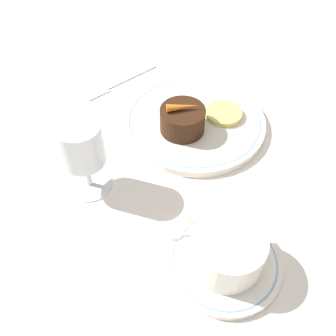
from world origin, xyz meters
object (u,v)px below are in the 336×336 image
at_px(dessert_cake, 182,120).
at_px(wine_glass, 82,148).
at_px(coffee_cup, 228,250).
at_px(fork, 114,85).
at_px(dinner_plate, 194,121).

bearing_deg(dessert_cake, wine_glass, 83.97).
bearing_deg(coffee_cup, fork, -18.68).
bearing_deg(fork, wine_glass, 133.08).
height_order(wine_glass, dessert_cake, wine_glass).
relative_size(dinner_plate, wine_glass, 2.02).
height_order(dinner_plate, wine_glass, wine_glass).
height_order(coffee_cup, wine_glass, wine_glass).
bearing_deg(wine_glass, fork, -46.92).
distance_m(dinner_plate, dessert_cake, 0.05).
distance_m(dinner_plate, wine_glass, 0.24).
distance_m(dinner_plate, fork, 0.20).
distance_m(wine_glass, fork, 0.28).
distance_m(coffee_cup, dessert_cake, 0.26).
relative_size(wine_glass, dessert_cake, 1.63).
relative_size(dinner_plate, fork, 1.49).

